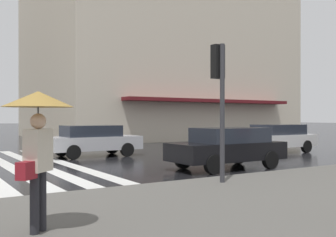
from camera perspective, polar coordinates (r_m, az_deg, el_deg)
ground_plane at (r=12.08m, az=-17.89°, el=-8.28°), size 220.00×220.00×0.00m
haussmann_block_corner at (r=38.57m, az=-2.04°, el=14.18°), size 17.86×20.89×22.69m
traffic_signal_post at (r=10.17m, az=7.33°, el=5.08°), size 0.44×0.30×3.46m
car_white at (r=20.81m, az=15.30°, el=-2.64°), size 1.85×4.10×1.41m
car_black at (r=13.97m, az=8.52°, el=-4.01°), size 1.85×4.10×1.41m
car_silver at (r=18.38m, az=-10.63°, el=-3.00°), size 1.85×4.10×1.41m
pedestrian_with_floral_umbrella at (r=5.91m, az=-18.11°, el=-0.22°), size 0.99×0.99×1.99m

